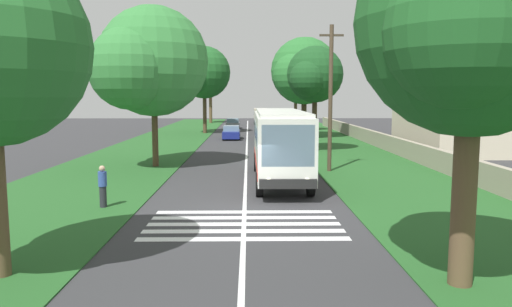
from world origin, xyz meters
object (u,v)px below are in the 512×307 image
Objects in this scene: coach_bus at (280,141)px; trailing_minibus_0 at (261,115)px; roadside_tree_right_1 at (302,73)px; roadside_tree_right_3 at (295,82)px; trailing_car_3 at (233,124)px; trailing_car_0 at (268,137)px; roadside_tree_right_2 at (313,76)px; trailing_car_2 at (264,127)px; utility_pole at (330,97)px; roadside_tree_right_0 at (465,28)px; roadside_tree_left_1 at (150,65)px; pedestrian at (103,186)px; roadside_building at (461,116)px; roadside_tree_left_0 at (209,81)px; roadside_tree_left_2 at (203,74)px; trailing_car_1 at (231,133)px.

coach_bus is 1.86× the size of trailing_minibus_0.
coach_bus is 1.05× the size of roadside_tree_right_1.
roadside_tree_right_1 is 1.18× the size of roadside_tree_right_3.
trailing_minibus_0 is at bearing -22.42° from trailing_car_3.
roadside_tree_right_2 reaches higher than trailing_car_0.
trailing_car_2 is 32.04m from utility_pole.
utility_pole reaches higher than coach_bus.
roadside_tree_right_0 reaches higher than utility_pole.
trailing_car_3 is 0.48× the size of roadside_tree_right_3.
trailing_car_0 is at bearing -28.64° from roadside_tree_left_1.
utility_pole reaches higher than trailing_car_3.
utility_pole is 5.05× the size of pedestrian.
roadside_tree_right_3 is (2.04, -4.04, 5.60)m from trailing_car_2.
roadside_building is (-27.79, -19.43, 2.24)m from trailing_car_3.
trailing_car_0 is 0.36× the size of roadside_building.
roadside_tree_right_2 is at bearing -175.01° from trailing_minibus_0.
trailing_car_0 is 1.00× the size of trailing_car_2.
roadside_tree_left_0 is at bearing 33.54° from roadside_tree_right_3.
roadside_tree_left_1 is at bearing 159.09° from roadside_tree_right_3.
trailing_car_2 is at bearing -158.08° from roadside_tree_left_0.
roadside_tree_right_2 is 10.84m from utility_pole.
coach_bus is 20.90m from roadside_building.
roadside_tree_left_2 is (-8.31, 3.27, 6.44)m from trailing_car_3.
roadside_tree_left_0 is at bearing 64.63° from trailing_minibus_0.
roadside_tree_right_3 is 0.74× the size of roadside_building.
roadside_tree_left_2 is (-1.54, 7.30, 6.44)m from trailing_car_2.
roadside_tree_right_1 is at bearing 42.23° from roadside_building.
trailing_car_0 is at bearing 179.70° from trailing_car_2.
trailing_car_1 is 0.51× the size of roadside_tree_right_2.
roadside_tree_left_2 is at bearing 158.01° from trailing_minibus_0.
trailing_car_1 is at bearing 159.31° from trailing_car_2.
roadside_tree_right_0 is (-34.14, -3.15, 5.35)m from trailing_car_0.
coach_bus is at bearing 173.43° from roadside_tree_right_3.
trailing_car_0 is 0.48× the size of roadside_tree_right_3.
trailing_car_0 is 17.52m from roadside_tree_left_1.
trailing_car_2 is 7.88m from trailing_car_3.
trailing_car_1 is at bearing -7.38° from pedestrian.
trailing_minibus_0 is at bearing -7.67° from pedestrian.
roadside_tree_left_1 reaches higher than roadside_tree_right_2.
roadside_tree_left_2 is (-22.23, -1.03, 0.09)m from roadside_tree_left_0.
utility_pole reaches higher than trailing_car_2.
roadside_tree_left_2 is 1.21× the size of utility_pole.
trailing_car_1 is at bearing -178.65° from trailing_car_3.
roadside_tree_right_3 reaches higher than utility_pole.
trailing_minibus_0 is 0.71× the size of roadside_tree_right_2.
utility_pole is (3.22, -3.18, 2.31)m from coach_bus.
trailing_car_2 is at bearing 3.57° from roadside_tree_right_0.
trailing_car_1 is 21.15m from roadside_tree_left_1.
roadside_tree_right_1 is at bearing -29.25° from roadside_tree_left_1.
trailing_minibus_0 is (26.35, -3.71, 0.88)m from trailing_car_1.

